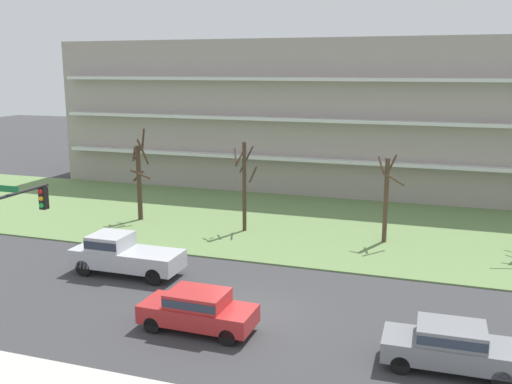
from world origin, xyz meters
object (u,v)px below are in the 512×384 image
object	(u,v)px
pickup_silver_center_right	(123,254)
tree_left	(244,183)
tree_far_left	(139,177)
sedan_gray_center_left	(450,345)
tree_center	(386,197)
sedan_red_near_left	(198,309)

from	to	relation	value
pickup_silver_center_right	tree_left	bearing A→B (deg)	-109.26
tree_far_left	tree_left	distance (m)	7.32
sedan_gray_center_left	tree_far_left	bearing A→B (deg)	143.40
tree_center	tree_far_left	bearing A→B (deg)	-179.73
tree_center	pickup_silver_center_right	bearing A→B (deg)	-141.27
tree_center	sedan_gray_center_left	size ratio (longest dim) A/B	1.15
sedan_gray_center_left	sedan_red_near_left	bearing A→B (deg)	178.50
tree_far_left	tree_center	xyz separation A→B (m)	(15.71, 0.07, -0.20)
tree_far_left	pickup_silver_center_right	size ratio (longest dim) A/B	1.13
sedan_red_near_left	pickup_silver_center_right	world-z (taller)	pickup_silver_center_right
tree_far_left	sedan_gray_center_left	distance (m)	23.78
sedan_red_near_left	sedan_gray_center_left	world-z (taller)	same
tree_left	sedan_gray_center_left	world-z (taller)	tree_left
tree_left	sedan_gray_center_left	bearing A→B (deg)	-47.94
tree_left	pickup_silver_center_right	size ratio (longest dim) A/B	1.02
tree_left	sedan_red_near_left	bearing A→B (deg)	-77.61
tree_left	tree_center	bearing A→B (deg)	2.25
tree_far_left	pickup_silver_center_right	world-z (taller)	tree_far_left
sedan_gray_center_left	pickup_silver_center_right	distance (m)	15.79
tree_center	pickup_silver_center_right	distance (m)	14.79
tree_left	pickup_silver_center_right	distance (m)	9.59
tree_far_left	tree_center	distance (m)	15.72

